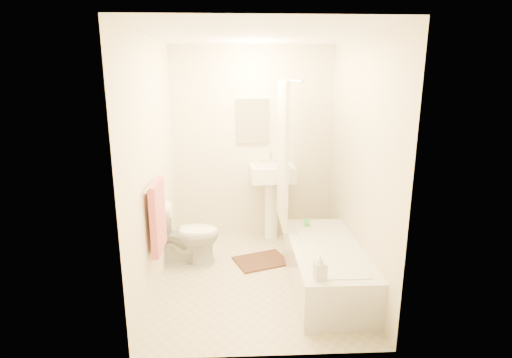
{
  "coord_description": "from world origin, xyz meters",
  "views": [
    {
      "loc": [
        -0.18,
        -3.77,
        2.03
      ],
      "look_at": [
        0.0,
        0.25,
        1.0
      ],
      "focal_mm": 28.0,
      "sensor_mm": 36.0,
      "label": 1
    }
  ],
  "objects_px": {
    "sink": "(272,199)",
    "bath_mat": "(261,261)",
    "bathtub": "(325,266)",
    "soap_bottle": "(320,267)",
    "toilet": "(188,235)"
  },
  "relations": [
    {
      "from": "sink",
      "to": "bath_mat",
      "type": "height_order",
      "value": "sink"
    },
    {
      "from": "sink",
      "to": "bath_mat",
      "type": "xyz_separation_m",
      "value": [
        -0.17,
        -0.69,
        -0.52
      ]
    },
    {
      "from": "sink",
      "to": "bathtub",
      "type": "xyz_separation_m",
      "value": [
        0.43,
        -1.26,
        -0.31
      ]
    },
    {
      "from": "soap_bottle",
      "to": "sink",
      "type": "bearing_deg",
      "value": 97.08
    },
    {
      "from": "bath_mat",
      "to": "soap_bottle",
      "type": "height_order",
      "value": "soap_bottle"
    },
    {
      "from": "bath_mat",
      "to": "sink",
      "type": "bearing_deg",
      "value": 75.93
    },
    {
      "from": "toilet",
      "to": "bath_mat",
      "type": "distance_m",
      "value": 0.88
    },
    {
      "from": "sink",
      "to": "soap_bottle",
      "type": "bearing_deg",
      "value": -86.24
    },
    {
      "from": "bathtub",
      "to": "bath_mat",
      "type": "xyz_separation_m",
      "value": [
        -0.6,
        0.57,
        -0.2
      ]
    },
    {
      "from": "bathtub",
      "to": "soap_bottle",
      "type": "xyz_separation_m",
      "value": [
        -0.19,
        -0.64,
        0.32
      ]
    },
    {
      "from": "bath_mat",
      "to": "soap_bottle",
      "type": "distance_m",
      "value": 1.38
    },
    {
      "from": "toilet",
      "to": "bathtub",
      "type": "height_order",
      "value": "toilet"
    },
    {
      "from": "bath_mat",
      "to": "soap_bottle",
      "type": "bearing_deg",
      "value": -71.38
    },
    {
      "from": "soap_bottle",
      "to": "bath_mat",
      "type": "bearing_deg",
      "value": 108.62
    },
    {
      "from": "toilet",
      "to": "soap_bottle",
      "type": "distance_m",
      "value": 1.74
    }
  ]
}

